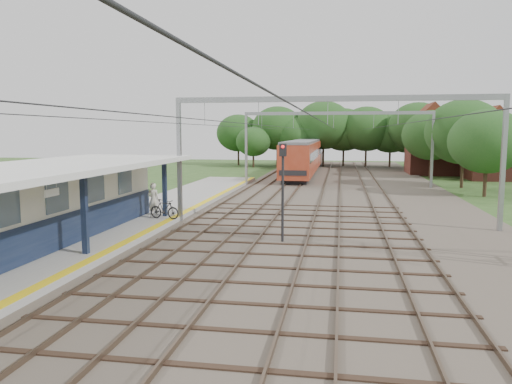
# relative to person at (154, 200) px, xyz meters

# --- Properties ---
(ground) EXTENTS (160.00, 160.00, 0.00)m
(ground) POSITION_rel_person_xyz_m (6.36, -14.45, -1.33)
(ground) COLOR #2D4C1E
(ground) RESTS_ON ground
(ballast_bed) EXTENTS (18.00, 90.00, 0.10)m
(ballast_bed) POSITION_rel_person_xyz_m (10.36, 15.55, -1.28)
(ballast_bed) COLOR #473D33
(ballast_bed) RESTS_ON ground
(platform) EXTENTS (5.00, 52.00, 0.35)m
(platform) POSITION_rel_person_xyz_m (-1.14, -0.45, -1.16)
(platform) COLOR gray
(platform) RESTS_ON ground
(yellow_stripe) EXTENTS (0.45, 52.00, 0.01)m
(yellow_stripe) POSITION_rel_person_xyz_m (1.11, -0.45, -0.98)
(yellow_stripe) COLOR yellow
(yellow_stripe) RESTS_ON platform
(station_building) EXTENTS (3.41, 18.00, 3.40)m
(station_building) POSITION_rel_person_xyz_m (-2.51, -7.45, 0.71)
(station_building) COLOR beige
(station_building) RESTS_ON platform
(canopy) EXTENTS (6.40, 20.00, 3.44)m
(canopy) POSITION_rel_person_xyz_m (-1.41, -8.45, 2.31)
(canopy) COLOR #101A32
(canopy) RESTS_ON platform
(rail_tracks) EXTENTS (11.80, 88.00, 0.15)m
(rail_tracks) POSITION_rel_person_xyz_m (7.86, 15.55, -1.16)
(rail_tracks) COLOR brown
(rail_tracks) RESTS_ON ballast_bed
(catenary_system) EXTENTS (17.22, 88.00, 7.00)m
(catenary_system) POSITION_rel_person_xyz_m (9.75, 10.84, 4.18)
(catenary_system) COLOR gray
(catenary_system) RESTS_ON ground
(tree_band) EXTENTS (31.72, 30.88, 8.82)m
(tree_band) POSITION_rel_person_xyz_m (10.21, 42.68, 3.59)
(tree_band) COLOR #382619
(tree_band) RESTS_ON ground
(house_near) EXTENTS (7.00, 6.12, 7.89)m
(house_near) POSITION_rel_person_xyz_m (27.36, 31.55, 1.66)
(house_near) COLOR brown
(house_near) RESTS_ON ground
(house_far) EXTENTS (8.00, 6.12, 8.66)m
(house_far) POSITION_rel_person_xyz_m (22.36, 37.55, 1.90)
(house_far) COLOR brown
(house_far) RESTS_ON ground
(person) EXTENTS (0.77, 0.56, 1.96)m
(person) POSITION_rel_person_xyz_m (0.00, 0.00, 0.00)
(person) COLOR silver
(person) RESTS_ON platform
(bicycle) EXTENTS (1.86, 0.88, 1.08)m
(bicycle) POSITION_rel_person_xyz_m (0.76, -0.37, -0.44)
(bicycle) COLOR black
(bicycle) RESTS_ON platform
(train) EXTENTS (3.11, 38.69, 4.07)m
(train) POSITION_rel_person_xyz_m (5.86, 39.71, 0.93)
(train) COLOR black
(train) RESTS_ON ballast_bed
(signal_post) EXTENTS (0.32, 0.27, 4.59)m
(signal_post) POSITION_rel_person_xyz_m (7.71, -3.87, 1.62)
(signal_post) COLOR black
(signal_post) RESTS_ON ground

